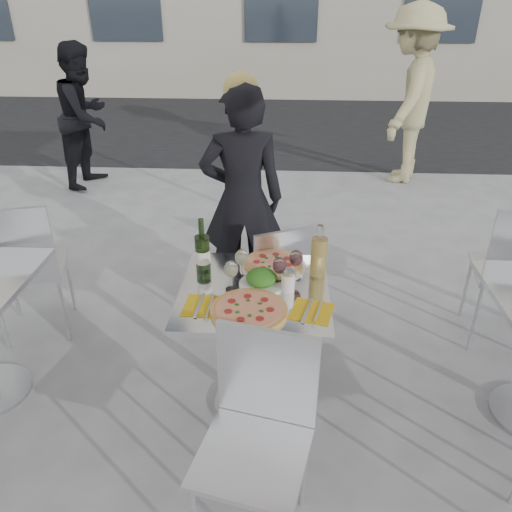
# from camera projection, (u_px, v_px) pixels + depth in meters

# --- Properties ---
(ground) EXTENTS (80.00, 80.00, 0.00)m
(ground) POSITION_uv_depth(u_px,v_px,m) (254.00, 403.00, 2.77)
(ground) COLOR slate
(street_asphalt) EXTENTS (24.00, 5.00, 0.00)m
(street_asphalt) POSITION_uv_depth(u_px,v_px,m) (277.00, 123.00, 8.48)
(street_asphalt) COLOR black
(street_asphalt) RESTS_ON ground
(main_table) EXTENTS (0.72, 0.72, 0.75)m
(main_table) POSITION_uv_depth(u_px,v_px,m) (254.00, 324.00, 2.51)
(main_table) COLOR #B7BABF
(main_table) RESTS_ON ground
(chair_far) EXTENTS (0.53, 0.53, 0.87)m
(chair_far) POSITION_uv_depth(u_px,v_px,m) (279.00, 277.00, 2.97)
(chair_far) COLOR silver
(chair_far) RESTS_ON ground
(chair_near) EXTENTS (0.50, 0.51, 0.91)m
(chair_near) POSITION_uv_depth(u_px,v_px,m) (259.00, 423.00, 1.95)
(chair_near) COLOR silver
(chair_near) RESTS_ON ground
(side_chair_lfar) EXTENTS (0.54, 0.55, 0.96)m
(side_chair_lfar) POSITION_uv_depth(u_px,v_px,m) (23.00, 261.00, 3.03)
(side_chair_lfar) COLOR silver
(side_chair_lfar) RESTS_ON ground
(woman_diner) EXTENTS (0.61, 0.44, 1.55)m
(woman_diner) POSITION_uv_depth(u_px,v_px,m) (242.00, 200.00, 3.35)
(woman_diner) COLOR black
(woman_diner) RESTS_ON ground
(pedestrian_a) EXTENTS (0.70, 0.84, 1.55)m
(pedestrian_a) POSITION_uv_depth(u_px,v_px,m) (85.00, 116.00, 5.52)
(pedestrian_a) COLOR black
(pedestrian_a) RESTS_ON ground
(pedestrian_b) EXTENTS (1.13, 1.42, 1.92)m
(pedestrian_b) POSITION_uv_depth(u_px,v_px,m) (409.00, 96.00, 5.56)
(pedestrian_b) COLOR tan
(pedestrian_b) RESTS_ON ground
(pizza_near) EXTENTS (0.35, 0.35, 0.02)m
(pizza_near) POSITION_uv_depth(u_px,v_px,m) (249.00, 310.00, 2.23)
(pizza_near) COLOR tan
(pizza_near) RESTS_ON main_table
(pizza_far) EXTENTS (0.35, 0.35, 0.03)m
(pizza_far) POSITION_uv_depth(u_px,v_px,m) (273.00, 265.00, 2.59)
(pizza_far) COLOR white
(pizza_far) RESTS_ON main_table
(salad_plate) EXTENTS (0.22, 0.22, 0.09)m
(salad_plate) POSITION_uv_depth(u_px,v_px,m) (261.00, 279.00, 2.42)
(salad_plate) COLOR white
(salad_plate) RESTS_ON main_table
(wine_bottle) EXTENTS (0.07, 0.08, 0.29)m
(wine_bottle) POSITION_uv_depth(u_px,v_px,m) (203.00, 252.00, 2.50)
(wine_bottle) COLOR #2C4B1C
(wine_bottle) RESTS_ON main_table
(carafe) EXTENTS (0.08, 0.08, 0.29)m
(carafe) POSITION_uv_depth(u_px,v_px,m) (319.00, 257.00, 2.45)
(carafe) COLOR #CEB457
(carafe) RESTS_ON main_table
(sugar_shaker) EXTENTS (0.06, 0.06, 0.11)m
(sugar_shaker) POSITION_uv_depth(u_px,v_px,m) (288.00, 281.00, 2.37)
(sugar_shaker) COLOR white
(sugar_shaker) RESTS_ON main_table
(wineglass_white_a) EXTENTS (0.07, 0.07, 0.16)m
(wineglass_white_a) POSITION_uv_depth(u_px,v_px,m) (231.00, 270.00, 2.35)
(wineglass_white_a) COLOR white
(wineglass_white_a) RESTS_ON main_table
(wineglass_white_b) EXTENTS (0.07, 0.07, 0.16)m
(wineglass_white_b) POSITION_uv_depth(u_px,v_px,m) (242.00, 258.00, 2.45)
(wineglass_white_b) COLOR white
(wineglass_white_b) RESTS_ON main_table
(wineglass_red_a) EXTENTS (0.07, 0.07, 0.16)m
(wineglass_red_a) POSITION_uv_depth(u_px,v_px,m) (280.00, 267.00, 2.38)
(wineglass_red_a) COLOR white
(wineglass_red_a) RESTS_ON main_table
(wineglass_red_b) EXTENTS (0.07, 0.07, 0.16)m
(wineglass_red_b) POSITION_uv_depth(u_px,v_px,m) (296.00, 259.00, 2.45)
(wineglass_red_b) COLOR white
(wineglass_red_b) RESTS_ON main_table
(napkin_left) EXTENTS (0.19, 0.20, 0.01)m
(napkin_left) POSITION_uv_depth(u_px,v_px,m) (204.00, 306.00, 2.28)
(napkin_left) COLOR gold
(napkin_left) RESTS_ON main_table
(napkin_right) EXTENTS (0.22, 0.22, 0.01)m
(napkin_right) POSITION_uv_depth(u_px,v_px,m) (312.00, 311.00, 2.24)
(napkin_right) COLOR gold
(napkin_right) RESTS_ON main_table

